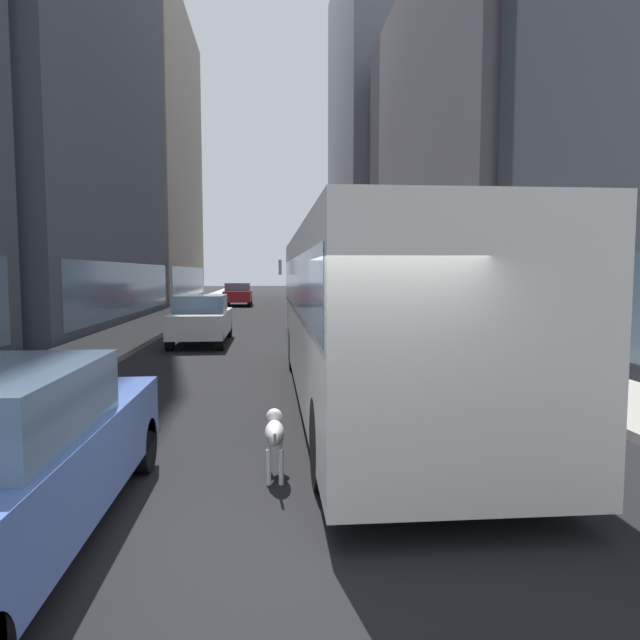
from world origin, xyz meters
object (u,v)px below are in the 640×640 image
car_white_van (202,319)px  dalmatian_dog (274,433)px  car_black_suv (314,292)px  car_grey_wagon (306,289)px  car_silver_sedan (333,301)px  car_red_coupe (238,294)px  transit_bus (365,305)px

car_white_van → dalmatian_dog: (2.32, -12.62, -0.31)m
car_black_suv → car_grey_wagon: bearing=90.0°
car_silver_sedan → car_red_coupe: 12.06m
car_grey_wagon → car_red_coupe: bearing=-114.7°
dalmatian_dog → car_white_van: bearing=100.4°
transit_bus → dalmatian_dog: (-1.68, -3.76, -1.26)m
car_black_suv → car_red_coupe: same height
car_red_coupe → dalmatian_dog: car_red_coupe is taller
car_red_coupe → car_grey_wagon: 13.39m
transit_bus → car_silver_sedan: size_ratio=2.79×
car_black_suv → car_grey_wagon: same height
car_black_suv → car_white_van: same height
car_white_van → car_grey_wagon: bearing=80.6°
car_grey_wagon → car_black_suv: bearing=-90.0°
car_black_suv → car_red_coupe: 6.28m
car_black_suv → dalmatian_dog: bearing=-95.0°
transit_bus → car_white_van: transit_bus is taller
car_black_suv → car_silver_sedan: 13.52m
car_white_van → car_grey_wagon: 34.37m
dalmatian_dog → car_grey_wagon: bearing=86.0°
car_silver_sedan → dalmatian_dog: (-3.28, -23.68, -0.31)m
car_black_suv → car_silver_sedan: (-0.00, -13.52, -0.00)m
car_silver_sedan → car_red_coupe: size_ratio=0.98×
transit_bus → car_black_suv: bearing=87.3°
car_red_coupe → car_white_van: bearing=-90.0°
transit_bus → car_white_van: 9.77m
car_white_van → car_grey_wagon: (5.60, 33.91, 0.00)m
car_red_coupe → dalmatian_dog: size_ratio=4.37×
car_grey_wagon → dalmatian_dog: car_grey_wagon is taller
transit_bus → dalmatian_dog: 4.31m
car_black_suv → transit_bus: bearing=-92.7°
dalmatian_dog → car_red_coupe: bearing=93.9°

